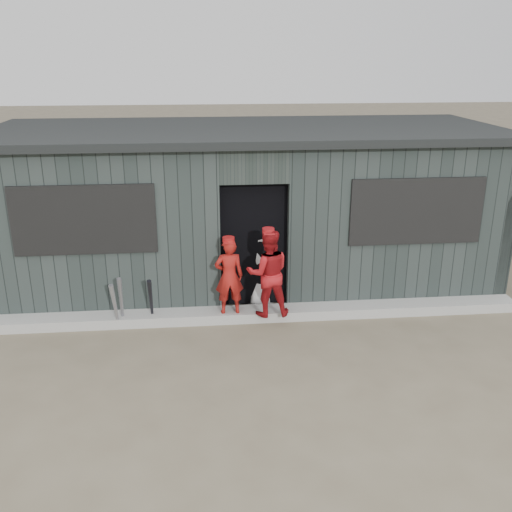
{
  "coord_description": "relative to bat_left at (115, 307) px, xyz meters",
  "views": [
    {
      "loc": [
        -0.75,
        -5.87,
        3.75
      ],
      "look_at": [
        0.0,
        1.8,
        1.0
      ],
      "focal_mm": 40.0,
      "sensor_mm": 36.0,
      "label": 1
    }
  ],
  "objects": [
    {
      "name": "dugout",
      "position": [
        2.02,
        1.89,
        0.91
      ],
      "size": [
        8.3,
        3.3,
        2.62
      ],
      "color": "black",
      "rests_on": "ground"
    },
    {
      "name": "bat_mid",
      "position": [
        0.08,
        0.09,
        0.03
      ],
      "size": [
        0.1,
        0.3,
        0.82
      ],
      "primitive_type": "cone",
      "rotation": [
        0.28,
        0.0,
        0.12
      ],
      "color": "gray",
      "rests_on": "ground"
    },
    {
      "name": "player_grey_back",
      "position": [
        2.15,
        0.68,
        0.25
      ],
      "size": [
        0.73,
        0.63,
        1.26
      ],
      "primitive_type": "imported",
      "rotation": [
        0.0,
        0.0,
        3.59
      ],
      "color": "#B2B2B2",
      "rests_on": "ground"
    },
    {
      "name": "bat_right",
      "position": [
        0.49,
        0.12,
        0.01
      ],
      "size": [
        0.08,
        0.36,
        0.77
      ],
      "primitive_type": "cone",
      "rotation": [
        0.38,
        0.0,
        0.03
      ],
      "color": "black",
      "rests_on": "ground"
    },
    {
      "name": "bat_left",
      "position": [
        0.0,
        0.0,
        0.0
      ],
      "size": [
        0.12,
        0.26,
        0.75
      ],
      "primitive_type": "cone",
      "rotation": [
        0.24,
        0.0,
        -0.2
      ],
      "color": "gray",
      "rests_on": "ground"
    },
    {
      "name": "player_red_left",
      "position": [
        1.62,
        0.14,
        0.34
      ],
      "size": [
        0.43,
        0.29,
        1.14
      ],
      "primitive_type": "imported",
      "rotation": [
        0.0,
        0.0,
        3.18
      ],
      "color": "maroon",
      "rests_on": "curb"
    },
    {
      "name": "curb",
      "position": [
        2.02,
        0.21,
        -0.3
      ],
      "size": [
        8.0,
        0.36,
        0.15
      ],
      "primitive_type": "cube",
      "color": "#989893",
      "rests_on": "ground"
    },
    {
      "name": "player_red_right",
      "position": [
        2.17,
        0.03,
        0.42
      ],
      "size": [
        0.63,
        0.49,
        1.29
      ],
      "primitive_type": "imported",
      "rotation": [
        0.0,
        0.0,
        3.15
      ],
      "color": "#A11318",
      "rests_on": "curb"
    },
    {
      "name": "ground",
      "position": [
        2.02,
        -1.61,
        -0.37
      ],
      "size": [
        80.0,
        80.0,
        0.0
      ],
      "primitive_type": "plane",
      "color": "brown",
      "rests_on": "ground"
    }
  ]
}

